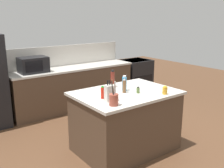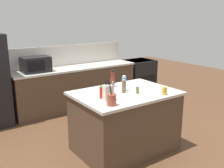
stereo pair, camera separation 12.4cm
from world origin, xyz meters
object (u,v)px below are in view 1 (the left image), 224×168
(pepper_grinder, at_px, (124,86))
(vinegar_bottle, at_px, (113,79))
(utensil_crock, at_px, (114,99))
(range_oven, at_px, (135,77))
(spice_jar_oregano, at_px, (138,90))
(knife_block, at_px, (110,93))
(dish_soap_bottle, at_px, (124,84))
(microwave, at_px, (33,65))
(honey_jar, at_px, (165,90))
(hot_sauce_bottle, at_px, (103,93))

(pepper_grinder, distance_m, vinegar_bottle, 0.38)
(utensil_crock, bearing_deg, vinegar_bottle, 54.13)
(range_oven, xyz_separation_m, spice_jar_oregano, (-2.05, -2.35, 0.52))
(knife_block, relative_size, pepper_grinder, 1.40)
(vinegar_bottle, bearing_deg, dish_soap_bottle, -88.40)
(microwave, height_order, vinegar_bottle, microwave)
(pepper_grinder, height_order, honey_jar, pepper_grinder)
(knife_block, bearing_deg, microwave, 101.60)
(knife_block, height_order, hot_sauce_bottle, knife_block)
(knife_block, relative_size, dish_soap_bottle, 1.22)
(utensil_crock, height_order, honey_jar, utensil_crock)
(honey_jar, bearing_deg, utensil_crock, 176.66)
(microwave, relative_size, spice_jar_oregano, 5.79)
(range_oven, bearing_deg, dish_soap_bottle, -135.03)
(range_oven, relative_size, dish_soap_bottle, 3.88)
(range_oven, bearing_deg, pepper_grinder, -134.86)
(microwave, bearing_deg, vinegar_bottle, -71.38)
(pepper_grinder, distance_m, spice_jar_oregano, 0.21)
(spice_jar_oregano, relative_size, honey_jar, 0.79)
(range_oven, height_order, dish_soap_bottle, dish_soap_bottle)
(microwave, relative_size, honey_jar, 4.58)
(vinegar_bottle, bearing_deg, spice_jar_oregano, -80.35)
(pepper_grinder, height_order, spice_jar_oregano, pepper_grinder)
(microwave, height_order, pepper_grinder, microwave)
(vinegar_bottle, bearing_deg, hot_sauce_bottle, -139.44)
(pepper_grinder, height_order, dish_soap_bottle, dish_soap_bottle)
(honey_jar, height_order, vinegar_bottle, vinegar_bottle)
(range_oven, xyz_separation_m, vinegar_bottle, (-2.14, -1.84, 0.60))
(microwave, bearing_deg, utensil_crock, -88.09)
(hot_sauce_bottle, bearing_deg, microwave, 93.50)
(knife_block, height_order, honey_jar, knife_block)
(honey_jar, relative_size, dish_soap_bottle, 0.51)
(honey_jar, bearing_deg, range_oven, 55.98)
(hot_sauce_bottle, bearing_deg, pepper_grinder, 5.48)
(microwave, relative_size, vinegar_bottle, 2.03)
(hot_sauce_bottle, bearing_deg, dish_soap_bottle, 14.09)
(utensil_crock, bearing_deg, honey_jar, -3.34)
(microwave, distance_m, dish_soap_bottle, 2.22)
(range_oven, relative_size, microwave, 1.66)
(range_oven, relative_size, utensil_crock, 2.87)
(microwave, bearing_deg, pepper_grinder, -75.82)
(spice_jar_oregano, bearing_deg, pepper_grinder, 136.16)
(range_oven, relative_size, spice_jar_oregano, 9.59)
(range_oven, distance_m, hot_sauce_bottle, 3.50)
(range_oven, height_order, microwave, microwave)
(range_oven, bearing_deg, honey_jar, -124.02)
(knife_block, xyz_separation_m, spice_jar_oregano, (0.55, 0.05, -0.07))
(knife_block, xyz_separation_m, hot_sauce_bottle, (-0.02, 0.15, -0.03))
(honey_jar, height_order, hot_sauce_bottle, hot_sauce_bottle)
(range_oven, xyz_separation_m, utensil_crock, (-2.67, -2.57, 0.56))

